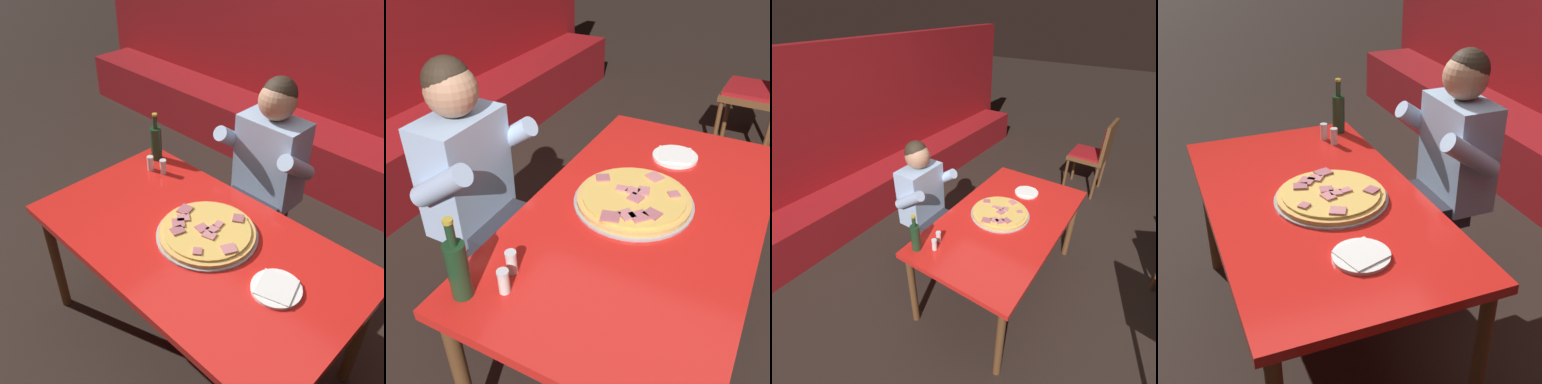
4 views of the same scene
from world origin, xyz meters
TOP-DOWN VIEW (x-y plane):
  - ground_plane at (0.00, 0.00)m, footprint 24.00×24.00m
  - main_dining_table at (0.00, 0.00)m, footprint 1.56×0.88m
  - pizza at (0.03, 0.06)m, footprint 0.48×0.48m
  - plate_white_paper at (0.45, 0.02)m, footprint 0.21×0.21m
  - beer_bottle at (-0.66, 0.35)m, footprint 0.07×0.07m
  - shaker_parmesan at (-0.59, 0.24)m, footprint 0.04×0.04m
  - shaker_oregano at (-0.51, 0.27)m, footprint 0.04×0.04m
  - diner_seated_blue_shirt at (-0.14, 0.68)m, footprint 0.53×0.53m

SIDE VIEW (x-z plane):
  - ground_plane at x=0.00m, z-range 0.00..0.00m
  - main_dining_table at x=0.00m, z-range 0.30..1.05m
  - diner_seated_blue_shirt at x=-0.14m, z-range 0.07..1.34m
  - plate_white_paper at x=0.45m, z-range 0.74..0.76m
  - pizza at x=0.03m, z-range 0.74..0.79m
  - shaker_parmesan at x=-0.59m, z-range 0.74..0.83m
  - shaker_oregano at x=-0.51m, z-range 0.74..0.83m
  - beer_bottle at x=-0.66m, z-range 0.71..1.00m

